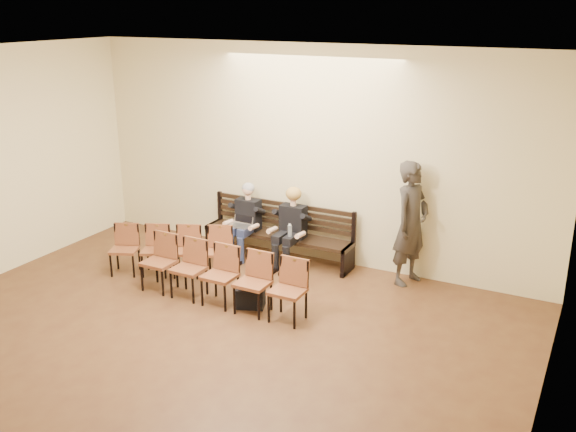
% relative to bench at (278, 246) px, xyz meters
% --- Properties ---
extents(ground, '(10.00, 10.00, 0.00)m').
position_rel_bench_xyz_m(ground, '(0.41, -4.65, -0.23)').
color(ground, brown).
rests_on(ground, ground).
extents(room_walls, '(8.02, 10.01, 3.51)m').
position_rel_bench_xyz_m(room_walls, '(0.41, -3.86, 2.31)').
color(room_walls, beige).
rests_on(room_walls, ground).
extents(bench, '(2.60, 0.90, 0.45)m').
position_rel_bench_xyz_m(bench, '(0.00, 0.00, 0.00)').
color(bench, black).
rests_on(bench, ground).
extents(seated_man, '(0.49, 0.68, 1.18)m').
position_rel_bench_xyz_m(seated_man, '(-0.54, -0.12, 0.37)').
color(seated_man, black).
rests_on(seated_man, ground).
extents(seated_woman, '(0.51, 0.70, 1.18)m').
position_rel_bench_xyz_m(seated_woman, '(0.30, -0.12, 0.36)').
color(seated_woman, black).
rests_on(seated_woman, ground).
extents(laptop, '(0.38, 0.31, 0.26)m').
position_rel_bench_xyz_m(laptop, '(-0.56, -0.29, 0.36)').
color(laptop, '#B4B4B9').
rests_on(laptop, bench).
extents(water_bottle, '(0.08, 0.08, 0.21)m').
position_rel_bench_xyz_m(water_bottle, '(0.40, -0.34, 0.33)').
color(water_bottle, silver).
rests_on(water_bottle, bench).
extents(bag, '(0.46, 0.38, 0.29)m').
position_rel_bench_xyz_m(bag, '(0.51, -1.75, -0.08)').
color(bag, black).
rests_on(bag, ground).
extents(passerby, '(0.73, 0.91, 2.18)m').
position_rel_bench_xyz_m(passerby, '(2.21, 0.10, 0.86)').
color(passerby, '#322E29').
rests_on(passerby, ground).
extents(chair_row_front, '(2.60, 0.47, 0.85)m').
position_rel_bench_xyz_m(chair_row_front, '(0.08, -1.86, 0.20)').
color(chair_row_front, brown).
rests_on(chair_row_front, ground).
extents(chair_row_back, '(1.92, 1.15, 0.78)m').
position_rel_bench_xyz_m(chair_row_back, '(-1.17, -1.33, 0.17)').
color(chair_row_back, brown).
rests_on(chair_row_back, ground).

